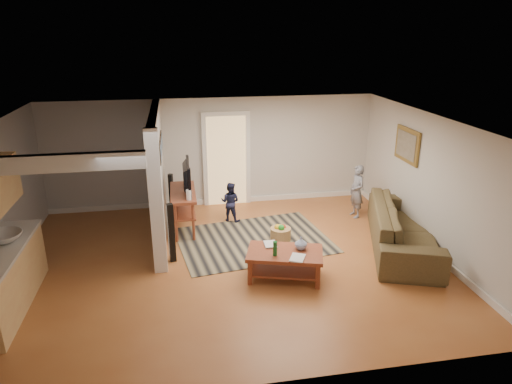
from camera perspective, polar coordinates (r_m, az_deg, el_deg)
ground at (r=8.24m, az=-3.27°, el=-8.82°), size 7.50×7.50×0.00m
room_shell at (r=8.02m, az=-11.42°, el=1.34°), size 7.54×6.02×2.52m
area_rug at (r=9.04m, az=-0.32°, el=-6.02°), size 3.16×2.51×0.01m
sofa at (r=9.20m, az=17.69°, el=-6.59°), size 1.99×3.03×0.82m
coffee_table at (r=7.63m, az=3.76°, el=-8.11°), size 1.38×1.04×0.73m
tv_console at (r=9.35m, az=-9.03°, el=-0.36°), size 0.50×1.33×1.14m
speaker_left at (r=8.19m, az=-10.55°, el=-5.06°), size 0.13×0.13×1.10m
speaker_right at (r=10.50m, az=-10.54°, el=-0.06°), size 0.12×0.12×0.88m
toy_basket at (r=8.99m, az=3.09°, el=-5.20°), size 0.40×0.40×0.36m
child at (r=10.40m, az=12.25°, el=-2.98°), size 0.33×0.46×1.18m
toddler at (r=9.95m, az=-3.19°, el=-3.59°), size 0.52×0.48×0.87m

